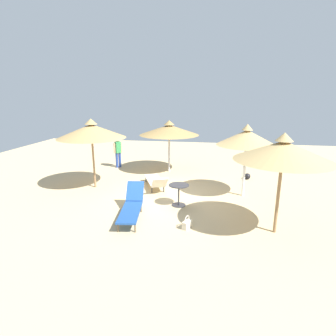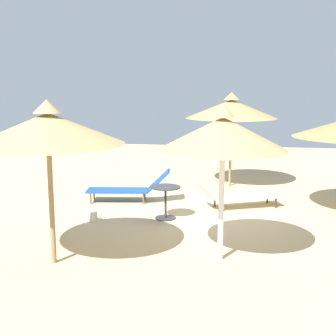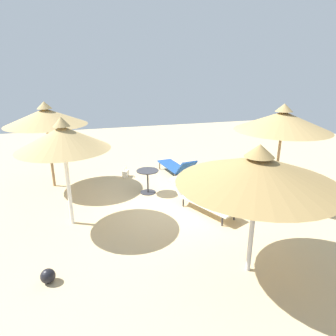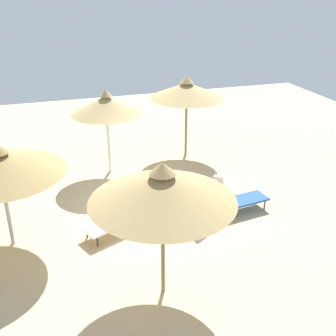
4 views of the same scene
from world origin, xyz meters
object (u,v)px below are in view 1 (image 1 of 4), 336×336
at_px(handbag, 187,224).
at_px(beach_ball, 247,176).
at_px(lounge_chair_edge, 132,205).
at_px(parasol_umbrella_near_right, 247,138).
at_px(parasol_umbrella_center, 283,151).
at_px(lounge_chair_back, 156,181).
at_px(parasol_umbrella_near_left, 91,131).
at_px(parasol_umbrella_far_left, 169,130).
at_px(person_standing_front, 118,151).
at_px(side_table_round, 179,191).

xyz_separation_m(handbag, beach_ball, (-5.12, 2.20, 0.00)).
xyz_separation_m(lounge_chair_edge, handbag, (0.49, 1.75, -0.25)).
bearing_deg(parasol_umbrella_near_right, parasol_umbrella_center, 12.15).
relative_size(lounge_chair_back, beach_ball, 8.08).
relative_size(parasol_umbrella_near_left, lounge_chair_edge, 1.27).
bearing_deg(parasol_umbrella_far_left, parasol_umbrella_center, 34.35).
bearing_deg(beach_ball, handbag, -23.24).
relative_size(parasol_umbrella_near_left, person_standing_front, 1.79).
relative_size(parasol_umbrella_center, side_table_round, 3.72).
relative_size(person_standing_front, beach_ball, 5.81).
distance_m(parasol_umbrella_center, handbag, 3.23).
bearing_deg(beach_ball, side_table_round, -37.16).
bearing_deg(parasol_umbrella_center, parasol_umbrella_near_left, -113.33).
bearing_deg(parasol_umbrella_far_left, lounge_chair_edge, -3.06).
bearing_deg(person_standing_front, side_table_round, 39.34).
relative_size(parasol_umbrella_near_right, parasol_umbrella_far_left, 0.94).
bearing_deg(parasol_umbrella_near_right, parasol_umbrella_far_left, -131.37).
xyz_separation_m(parasol_umbrella_far_left, person_standing_front, (-0.36, -2.73, -1.18)).
height_order(parasol_umbrella_far_left, handbag, parasol_umbrella_far_left).
height_order(lounge_chair_edge, person_standing_front, person_standing_front).
relative_size(parasol_umbrella_near_right, lounge_chair_edge, 1.22).
bearing_deg(parasol_umbrella_near_left, parasol_umbrella_center, 66.67).
bearing_deg(parasol_umbrella_center, lounge_chair_edge, -94.18).
relative_size(person_standing_front, side_table_round, 2.10).
xyz_separation_m(person_standing_front, handbag, (6.20, 4.19, -0.74)).
bearing_deg(handbag, parasol_umbrella_center, 94.52).
bearing_deg(parasol_umbrella_center, parasol_umbrella_near_right, -167.85).
relative_size(side_table_round, beach_ball, 2.77).
bearing_deg(lounge_chair_edge, handbag, 74.29).
bearing_deg(parasol_umbrella_far_left, side_table_round, 13.59).
bearing_deg(parasol_umbrella_near_right, lounge_chair_back, -93.69).
bearing_deg(parasol_umbrella_center, handbag, -85.48).
relative_size(parasol_umbrella_center, handbag, 7.02).
distance_m(lounge_chair_edge, lounge_chair_back, 2.70).
bearing_deg(parasol_umbrella_near_left, parasol_umbrella_far_left, 137.85).
xyz_separation_m(handbag, side_table_round, (-1.63, -0.45, 0.38)).
bearing_deg(side_table_round, parasol_umbrella_far_left, -166.41).
relative_size(parasol_umbrella_near_left, side_table_round, 3.76).
bearing_deg(lounge_chair_back, person_standing_front, -139.10).
relative_size(lounge_chair_back, person_standing_front, 1.39).
distance_m(parasol_umbrella_near_left, parasol_umbrella_center, 7.03).
bearing_deg(beach_ball, lounge_chair_edge, -40.47).
relative_size(parasol_umbrella_far_left, parasol_umbrella_near_left, 1.02).
distance_m(parasol_umbrella_near_right, handbag, 4.03).
distance_m(parasol_umbrella_near_right, lounge_chair_back, 3.86).
bearing_deg(beach_ball, parasol_umbrella_near_right, -10.50).
bearing_deg(lounge_chair_back, parasol_umbrella_far_left, 177.55).
bearing_deg(handbag, side_table_round, -164.67).
bearing_deg(parasol_umbrella_near_left, side_table_round, 69.60).
bearing_deg(beach_ball, parasol_umbrella_near_left, -71.05).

